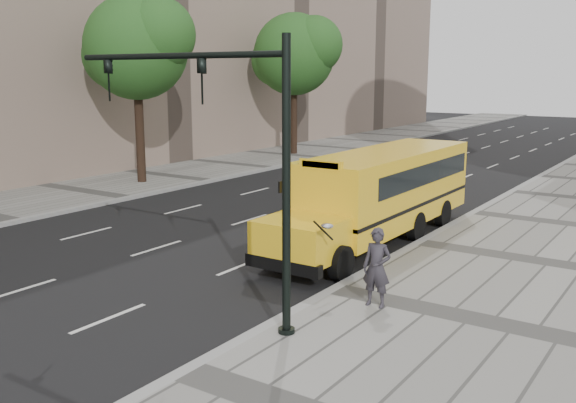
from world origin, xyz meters
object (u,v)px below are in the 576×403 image
Objects in this scene: taxi_near at (318,208)px; traffic_signal at (232,146)px; school_bus at (383,188)px; tree_c at (295,54)px; tree_b at (137,47)px; pedestrian at (377,267)px; taxi_far at (367,171)px.

taxi_near is 9.94m from traffic_signal.
traffic_signal is at bearing -85.61° from school_bus.
tree_c is 0.83× the size of school_bus.
tree_b is 1.47× the size of traffic_signal.
taxi_near is at bearing 109.90° from traffic_signal.
tree_c is 30.18m from pedestrian.
taxi_far is at bearing 101.19° from taxi_near.
taxi_near is at bearing -175.83° from school_bus.
taxi_near reaches higher than taxi_far.
traffic_signal is at bearing -59.21° from tree_c.
school_bus is at bearing 110.54° from pedestrian.
school_bus is (14.90, -17.16, -5.13)m from tree_c.
pedestrian is (17.87, -9.46, -5.79)m from tree_b.
tree_b is 14.18m from taxi_near.
taxi_far is at bearing 113.68° from pedestrian.
pedestrian is at bearing -27.91° from tree_b.
traffic_signal is (6.04, -18.31, 3.37)m from taxi_far.
taxi_far is 0.68× the size of traffic_signal.
pedestrian is 4.53m from traffic_signal.
tree_c is 2.20× the size of taxi_far.
tree_b is at bearing -158.09° from taxi_far.
taxi_far is (9.55, 6.31, -6.18)m from tree_b.
taxi_far is 19.57m from traffic_signal.
tree_b is 21.03m from pedestrian.
tree_b is at bearing -90.03° from tree_c.
tree_c is at bearing 130.97° from school_bus.
traffic_signal is (3.19, -8.82, 3.29)m from taxi_near.
school_bus is 2.45× the size of taxi_near.
tree_c reaches higher than traffic_signal.
traffic_signal is at bearing -37.58° from tree_b.
tree_c is 2.03× the size of taxi_near.
traffic_signal is (0.69, -9.00, 2.33)m from school_bus.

